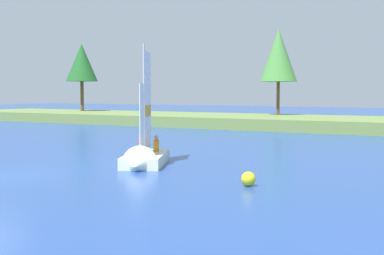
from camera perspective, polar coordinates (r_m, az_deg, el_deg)
name	(u,v)px	position (r m, az deg, el deg)	size (l,w,h in m)	color
shore_bank	(310,123)	(47.65, 11.94, 0.47)	(80.00, 10.99, 0.93)	olive
shoreline_tree_left	(82,63)	(64.08, -11.16, 6.47)	(3.53, 3.53, 7.49)	brown
shoreline_tree_midleft	(278,55)	(52.53, 8.79, 7.28)	(3.41, 3.41, 7.94)	brown
sailboat	(143,157)	(22.63, -5.01, -3.00)	(3.42, 4.65, 5.43)	silver
channel_buoy	(248,179)	(17.99, 5.76, -5.23)	(0.47, 0.47, 0.47)	yellow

